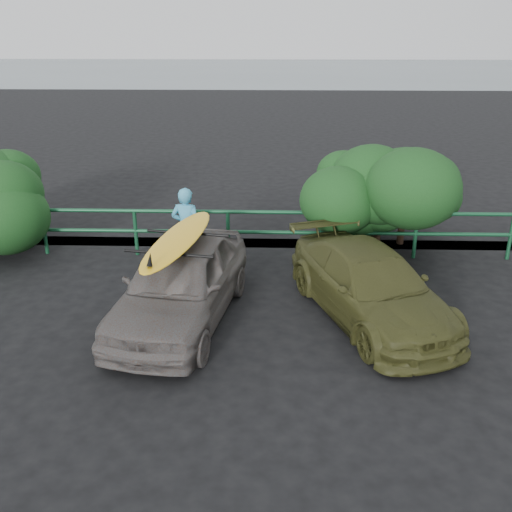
{
  "coord_description": "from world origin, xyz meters",
  "views": [
    {
      "loc": [
        1.97,
        -6.51,
        4.64
      ],
      "look_at": [
        1.68,
        2.45,
        1.03
      ],
      "focal_mm": 40.0,
      "sensor_mm": 36.0,
      "label": 1
    }
  ],
  "objects_px": {
    "sedan": "(181,283)",
    "man": "(187,228)",
    "guardrail": "(182,233)",
    "olive_vehicle": "(370,286)",
    "surfboard": "(178,239)"
  },
  "relations": [
    {
      "from": "guardrail",
      "to": "olive_vehicle",
      "type": "bearing_deg",
      "value": -36.98
    },
    {
      "from": "guardrail",
      "to": "sedan",
      "type": "bearing_deg",
      "value": -81.46
    },
    {
      "from": "man",
      "to": "surfboard",
      "type": "relative_size",
      "value": 0.57
    },
    {
      "from": "surfboard",
      "to": "man",
      "type": "bearing_deg",
      "value": 105.31
    },
    {
      "from": "olive_vehicle",
      "to": "man",
      "type": "distance_m",
      "value": 3.99
    },
    {
      "from": "guardrail",
      "to": "man",
      "type": "height_order",
      "value": "man"
    },
    {
      "from": "guardrail",
      "to": "olive_vehicle",
      "type": "height_order",
      "value": "olive_vehicle"
    },
    {
      "from": "guardrail",
      "to": "man",
      "type": "bearing_deg",
      "value": -72.03
    },
    {
      "from": "olive_vehicle",
      "to": "man",
      "type": "height_order",
      "value": "man"
    },
    {
      "from": "guardrail",
      "to": "olive_vehicle",
      "type": "distance_m",
      "value": 4.53
    },
    {
      "from": "guardrail",
      "to": "man",
      "type": "distance_m",
      "value": 0.76
    },
    {
      "from": "sedan",
      "to": "man",
      "type": "height_order",
      "value": "man"
    },
    {
      "from": "sedan",
      "to": "man",
      "type": "relative_size",
      "value": 2.37
    },
    {
      "from": "olive_vehicle",
      "to": "man",
      "type": "bearing_deg",
      "value": 128.42
    },
    {
      "from": "olive_vehicle",
      "to": "surfboard",
      "type": "height_order",
      "value": "surfboard"
    }
  ]
}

